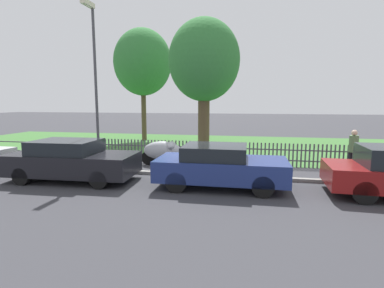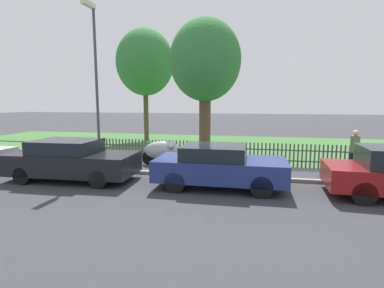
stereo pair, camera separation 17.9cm
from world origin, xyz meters
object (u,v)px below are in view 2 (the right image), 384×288
(street_lamp, at_px, (95,69))
(tree_behind_motorcycle, at_px, (205,62))
(pedestrian_by_lamp, at_px, (355,149))
(covered_motorcycle, at_px, (164,150))
(tree_nearest_kerb, at_px, (145,63))
(parked_car_navy_estate, at_px, (219,166))
(parked_car_black_saloon, at_px, (72,160))

(street_lamp, bearing_deg, tree_behind_motorcycle, 44.53)
(pedestrian_by_lamp, bearing_deg, covered_motorcycle, 55.44)
(tree_nearest_kerb, distance_m, tree_behind_motorcycle, 7.28)
(street_lamp, bearing_deg, covered_motorcycle, 22.20)
(parked_car_navy_estate, bearing_deg, tree_behind_motorcycle, 103.68)
(pedestrian_by_lamp, bearing_deg, street_lamp, 61.01)
(parked_car_black_saloon, distance_m, street_lamp, 3.87)
(parked_car_black_saloon, height_order, pedestrian_by_lamp, pedestrian_by_lamp)
(covered_motorcycle, relative_size, pedestrian_by_lamp, 1.12)
(tree_nearest_kerb, bearing_deg, street_lamp, -81.92)
(tree_nearest_kerb, bearing_deg, parked_car_black_saloon, -82.81)
(parked_car_navy_estate, xyz_separation_m, pedestrian_by_lamp, (4.82, 3.01, 0.23))
(parked_car_black_saloon, xyz_separation_m, street_lamp, (-0.11, 2.02, 3.30))
(parked_car_black_saloon, xyz_separation_m, parked_car_navy_estate, (5.15, 0.18, -0.01))
(covered_motorcycle, bearing_deg, street_lamp, -162.37)
(parked_car_black_saloon, relative_size, parked_car_navy_estate, 1.08)
(parked_car_black_saloon, xyz_separation_m, tree_nearest_kerb, (-1.38, 10.94, 4.69))
(parked_car_black_saloon, xyz_separation_m, covered_motorcycle, (2.41, 3.05, -0.08))
(parked_car_black_saloon, bearing_deg, street_lamp, 91.13)
(tree_behind_motorcycle, bearing_deg, parked_car_navy_estate, -75.76)
(pedestrian_by_lamp, bearing_deg, tree_behind_motorcycle, 31.75)
(parked_car_black_saloon, distance_m, tree_nearest_kerb, 11.98)
(parked_car_black_saloon, height_order, parked_car_navy_estate, parked_car_black_saloon)
(covered_motorcycle, bearing_deg, tree_nearest_kerb, 111.09)
(pedestrian_by_lamp, xyz_separation_m, street_lamp, (-10.09, -1.16, 3.08))
(parked_car_navy_estate, bearing_deg, parked_car_black_saloon, -178.62)
(tree_nearest_kerb, xyz_separation_m, pedestrian_by_lamp, (11.36, -7.76, -4.47))
(tree_nearest_kerb, xyz_separation_m, street_lamp, (1.27, -8.92, -1.39))
(tree_behind_motorcycle, bearing_deg, street_lamp, -135.47)
(parked_car_black_saloon, bearing_deg, tree_nearest_kerb, 95.09)
(tree_nearest_kerb, relative_size, pedestrian_by_lamp, 4.63)
(parked_car_navy_estate, relative_size, street_lamp, 0.63)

